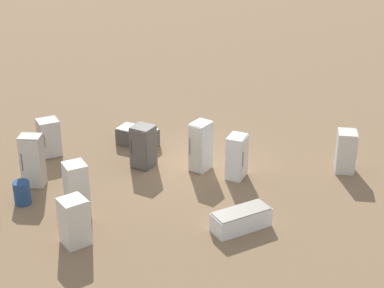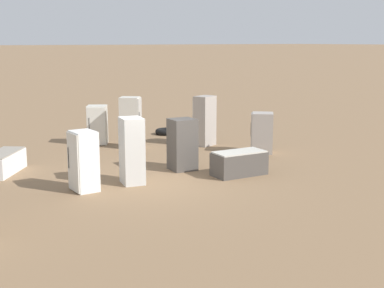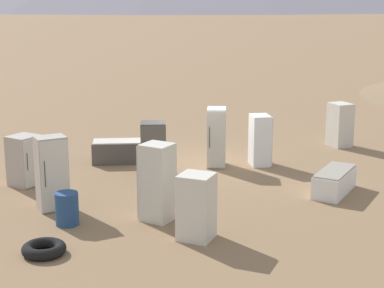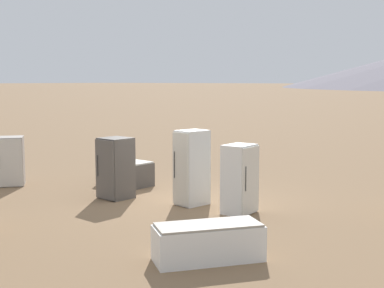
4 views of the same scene
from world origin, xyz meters
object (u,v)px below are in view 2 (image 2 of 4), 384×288
at_px(discarded_fridge_5, 132,151).
at_px(discarded_fridge_8, 3,163).
at_px(discarded_fridge_9, 97,125).
at_px(discarded_fridge_7, 262,133).
at_px(discarded_fridge_4, 131,122).
at_px(discarded_fridge_3, 83,161).
at_px(discarded_fridge_2, 239,163).
at_px(discarded_fridge_6, 182,144).
at_px(scrap_tire, 166,132).
at_px(discarded_fridge_0, 204,121).
at_px(rusty_barrel, 179,132).

distance_m(discarded_fridge_5, discarded_fridge_8, 4.26).
bearing_deg(discarded_fridge_9, discarded_fridge_7, 162.66).
relative_size(discarded_fridge_4, discarded_fridge_9, 1.27).
height_order(discarded_fridge_3, discarded_fridge_5, discarded_fridge_5).
bearing_deg(discarded_fridge_2, discarded_fridge_6, 38.64).
xyz_separation_m(discarded_fridge_5, discarded_fridge_9, (-1.59, -5.96, -0.18)).
distance_m(discarded_fridge_4, scrap_tire, 3.24).
xyz_separation_m(discarded_fridge_4, discarded_fridge_8, (5.06, 1.40, -0.63)).
distance_m(discarded_fridge_6, discarded_fridge_7, 3.80).
relative_size(discarded_fridge_8, discarded_fridge_9, 1.28).
xyz_separation_m(discarded_fridge_0, discarded_fridge_4, (2.55, -1.18, 0.00)).
xyz_separation_m(discarded_fridge_4, discarded_fridge_7, (-3.46, 3.47, -0.23)).
height_order(discarded_fridge_5, rusty_barrel, discarded_fridge_5).
height_order(discarded_fridge_6, rusty_barrel, discarded_fridge_6).
xyz_separation_m(discarded_fridge_9, scrap_tire, (-3.36, -0.41, -0.63)).
distance_m(discarded_fridge_3, discarded_fridge_4, 5.94).
bearing_deg(discarded_fridge_8, discarded_fridge_7, 23.85).
relative_size(discarded_fridge_0, discarded_fridge_3, 1.18).
distance_m(discarded_fridge_3, discarded_fridge_6, 3.52).
relative_size(discarded_fridge_5, discarded_fridge_8, 0.97).
bearing_deg(discarded_fridge_7, scrap_tire, 50.25).
relative_size(scrap_tire, rusty_barrel, 1.18).
xyz_separation_m(discarded_fridge_2, scrap_tire, (-1.84, -7.31, -0.24)).
xyz_separation_m(discarded_fridge_3, discarded_fridge_9, (-3.01, -5.92, -0.06)).
relative_size(discarded_fridge_9, scrap_tire, 1.59).
relative_size(discarded_fridge_2, discarded_fridge_6, 1.03).
relative_size(discarded_fridge_0, discarded_fridge_2, 1.15).
height_order(discarded_fridge_0, discarded_fridge_8, discarded_fridge_0).
bearing_deg(discarded_fridge_3, discarded_fridge_7, -81.19).
bearing_deg(discarded_fridge_6, discarded_fridge_9, 100.91).
distance_m(discarded_fridge_7, scrap_tire, 5.32).
distance_m(discarded_fridge_0, discarded_fridge_3, 7.18).
bearing_deg(discarded_fridge_3, discarded_fridge_9, -26.93).
bearing_deg(discarded_fridge_7, discarded_fridge_3, 139.57).
xyz_separation_m(discarded_fridge_0, discarded_fridge_3, (6.33, 3.40, -0.14)).
bearing_deg(discarded_fridge_4, discarded_fridge_0, 104.21).
bearing_deg(rusty_barrel, discarded_fridge_8, 11.10).
height_order(discarded_fridge_7, rusty_barrel, discarded_fridge_7).
bearing_deg(discarded_fridge_5, discarded_fridge_6, 28.04).
xyz_separation_m(discarded_fridge_6, discarded_fridge_8, (4.77, -2.64, -0.48)).
height_order(discarded_fridge_5, discarded_fridge_8, discarded_fridge_5).
bearing_deg(discarded_fridge_6, discarded_fridge_5, -158.10).
distance_m(discarded_fridge_6, rusty_barrel, 4.76).
relative_size(discarded_fridge_2, discarded_fridge_9, 1.10).
distance_m(discarded_fridge_7, discarded_fridge_9, 6.40).
xyz_separation_m(discarded_fridge_4, rusty_barrel, (-2.16, -0.02, -0.55)).
bearing_deg(discarded_fridge_2, discarded_fridge_5, 77.36).
bearing_deg(discarded_fridge_4, discarded_fridge_9, -111.24).
height_order(discarded_fridge_0, discarded_fridge_7, discarded_fridge_0).
distance_m(discarded_fridge_2, scrap_tire, 7.54).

